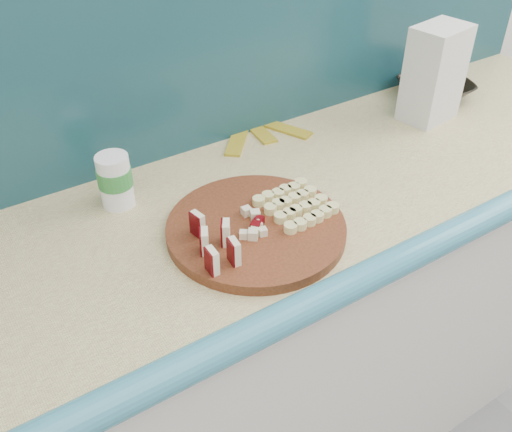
{
  "coord_description": "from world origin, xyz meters",
  "views": [
    {
      "loc": [
        -0.49,
        0.67,
        1.62
      ],
      "look_at": [
        -0.01,
        1.42,
        0.95
      ],
      "focal_mm": 40.0,
      "sensor_mm": 36.0,
      "label": 1
    }
  ],
  "objects": [
    {
      "name": "banana_slices",
      "position": [
        0.09,
        1.42,
        0.94
      ],
      "size": [
        0.13,
        0.13,
        0.02
      ],
      "color": "#EDE591",
      "rests_on": "cutting_board"
    },
    {
      "name": "brown_bowl",
      "position": [
        0.76,
        1.66,
        0.93
      ],
      "size": [
        0.23,
        0.23,
        0.05
      ],
      "primitive_type": "imported",
      "rotation": [
        0.0,
        0.0,
        -0.17
      ],
      "color": "black",
      "rests_on": "kitchen_counter"
    },
    {
      "name": "apple_wedges",
      "position": [
        -0.12,
        1.39,
        0.96
      ],
      "size": [
        0.08,
        0.14,
        0.05
      ],
      "color": "#F6E9C5",
      "rests_on": "cutting_board"
    },
    {
      "name": "cutting_board",
      "position": [
        -0.01,
        1.42,
        0.92
      ],
      "size": [
        0.36,
        0.36,
        0.02
      ],
      "primitive_type": "cylinder",
      "rotation": [
        0.0,
        0.0,
        0.01
      ],
      "color": "#451F0E",
      "rests_on": "kitchen_counter"
    },
    {
      "name": "canister",
      "position": [
        -0.2,
        1.66,
        0.97
      ],
      "size": [
        0.07,
        0.07,
        0.12
      ],
      "rotation": [
        0.0,
        0.0,
        0.09
      ],
      "color": "white",
      "rests_on": "kitchen_counter"
    },
    {
      "name": "apple_chunks",
      "position": [
        -0.03,
        1.42,
        0.94
      ],
      "size": [
        0.06,
        0.06,
        0.02
      ],
      "color": "beige",
      "rests_on": "cutting_board"
    },
    {
      "name": "flour_bag",
      "position": [
        0.65,
        1.59,
        1.03
      ],
      "size": [
        0.16,
        0.12,
        0.25
      ],
      "primitive_type": "cube",
      "rotation": [
        0.0,
        0.0,
        0.16
      ],
      "color": "silver",
      "rests_on": "kitchen_counter"
    },
    {
      "name": "kitchen_counter",
      "position": [
        0.1,
        1.5,
        0.46
      ],
      "size": [
        2.2,
        0.63,
        0.91
      ],
      "color": "white",
      "rests_on": "ground"
    },
    {
      "name": "backsplash",
      "position": [
        0.1,
        1.79,
        1.16
      ],
      "size": [
        2.2,
        0.02,
        0.5
      ],
      "primitive_type": "cube",
      "color": "teal",
      "rests_on": "kitchen_counter"
    },
    {
      "name": "banana_peel",
      "position": [
        0.22,
        1.76,
        0.91
      ],
      "size": [
        0.25,
        0.21,
        0.01
      ],
      "rotation": [
        0.0,
        0.0,
        -0.29
      ],
      "color": "gold",
      "rests_on": "kitchen_counter"
    }
  ]
}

